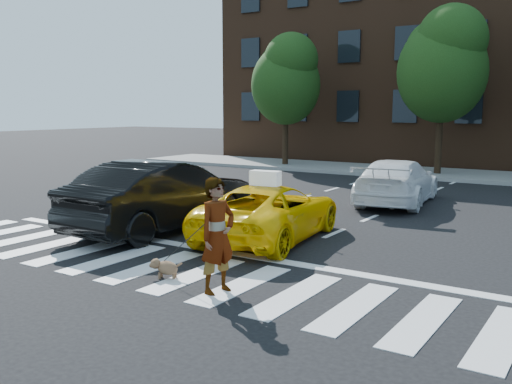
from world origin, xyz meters
TOP-DOWN VIEW (x-y plane):
  - ground at (0.00, 0.00)m, footprint 120.00×120.00m
  - crosswalk at (0.00, 0.00)m, footprint 13.00×2.40m
  - stop_line at (0.00, 1.60)m, footprint 12.00×0.30m
  - sidewalk_far at (0.00, 17.50)m, footprint 30.00×4.00m
  - building at (0.00, 25.00)m, footprint 26.00×10.00m
  - tree_left at (-6.97, 17.00)m, footprint 3.39×3.38m
  - tree_mid at (0.53, 17.00)m, footprint 3.69×3.69m
  - taxi at (0.63, 3.11)m, footprint 2.58×4.66m
  - black_sedan at (-2.00, 2.50)m, footprint 1.84×5.13m
  - white_suv at (1.40, 9.25)m, footprint 2.50×4.92m
  - woman at (1.90, -0.52)m, footprint 0.57×0.74m
  - dog at (0.68, -0.41)m, footprint 0.57×0.39m
  - taxi_sign at (0.63, 2.91)m, footprint 0.68×0.36m

SIDE VIEW (x-z plane):
  - ground at x=0.00m, z-range 0.00..0.00m
  - crosswalk at x=0.00m, z-range 0.00..0.01m
  - stop_line at x=0.00m, z-range 0.00..0.01m
  - sidewalk_far at x=0.00m, z-range 0.00..0.15m
  - dog at x=0.68m, z-range 0.03..0.37m
  - taxi at x=0.63m, z-range 0.00..1.23m
  - white_suv at x=1.40m, z-range 0.00..1.37m
  - black_sedan at x=-2.00m, z-range 0.00..1.68m
  - woman at x=1.90m, z-range 0.00..1.84m
  - taxi_sign at x=0.63m, z-range 1.23..1.55m
  - tree_left at x=-6.97m, z-range 1.19..7.69m
  - tree_mid at x=0.53m, z-range 1.30..8.40m
  - building at x=0.00m, z-range 0.00..12.00m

